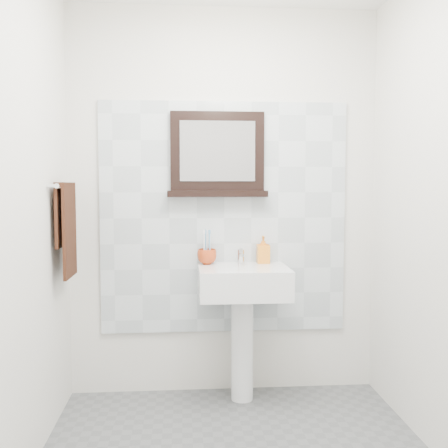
# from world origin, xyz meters

# --- Properties ---
(back_wall) EXTENTS (2.00, 0.01, 2.50)m
(back_wall) POSITION_xyz_m (0.00, 1.10, 1.25)
(back_wall) COLOR silver
(back_wall) RESTS_ON ground
(front_wall) EXTENTS (2.00, 0.01, 2.50)m
(front_wall) POSITION_xyz_m (0.00, -1.10, 1.25)
(front_wall) COLOR silver
(front_wall) RESTS_ON ground
(left_wall) EXTENTS (0.01, 2.20, 2.50)m
(left_wall) POSITION_xyz_m (-1.00, 0.00, 1.25)
(left_wall) COLOR silver
(left_wall) RESTS_ON ground
(splashback) EXTENTS (1.60, 0.02, 1.50)m
(splashback) POSITION_xyz_m (0.00, 1.09, 1.15)
(splashback) COLOR silver
(splashback) RESTS_ON back_wall
(pedestal_sink) EXTENTS (0.55, 0.44, 0.96)m
(pedestal_sink) POSITION_xyz_m (0.10, 0.87, 0.68)
(pedestal_sink) COLOR white
(pedestal_sink) RESTS_ON ground
(toothbrush_cup) EXTENTS (0.13, 0.13, 0.10)m
(toothbrush_cup) POSITION_xyz_m (-0.12, 1.00, 0.91)
(toothbrush_cup) COLOR #B43C15
(toothbrush_cup) RESTS_ON pedestal_sink
(toothbrushes) EXTENTS (0.05, 0.04, 0.21)m
(toothbrushes) POSITION_xyz_m (-0.12, 1.00, 0.98)
(toothbrushes) COLOR white
(toothbrushes) RESTS_ON toothbrush_cup
(soap_dispenser) EXTENTS (0.08, 0.08, 0.18)m
(soap_dispenser) POSITION_xyz_m (0.25, 1.02, 0.95)
(soap_dispenser) COLOR orange
(soap_dispenser) RESTS_ON pedestal_sink
(framed_mirror) EXTENTS (0.64, 0.11, 0.54)m
(framed_mirror) POSITION_xyz_m (-0.05, 1.06, 1.55)
(framed_mirror) COLOR black
(framed_mirror) RESTS_ON back_wall
(towel_bar) EXTENTS (0.07, 0.40, 0.03)m
(towel_bar) POSITION_xyz_m (-0.95, 0.77, 1.36)
(towel_bar) COLOR silver
(towel_bar) RESTS_ON left_wall
(hand_towel) EXTENTS (0.06, 0.30, 0.55)m
(hand_towel) POSITION_xyz_m (-0.94, 0.77, 1.15)
(hand_towel) COLOR black
(hand_towel) RESTS_ON towel_bar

